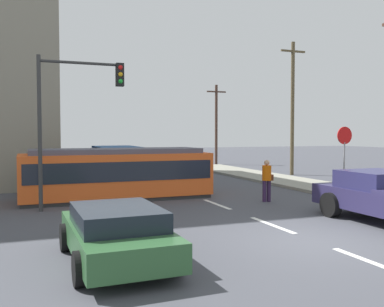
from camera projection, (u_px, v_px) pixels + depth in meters
name	position (u px, v px, depth m)	size (l,w,h in m)	color
ground_plane	(182.00, 191.00, 20.11)	(120.00, 120.00, 0.00)	#43454D
sidewalk_curb_right	(357.00, 194.00, 18.80)	(3.20, 36.00, 0.14)	gray
lane_stripe_0	(374.00, 263.00, 8.92)	(0.16, 2.40, 0.01)	silver
lane_stripe_1	(272.00, 225.00, 12.65)	(0.16, 2.40, 0.01)	silver
lane_stripe_2	(217.00, 204.00, 16.38)	(0.16, 2.40, 0.01)	silver
lane_stripe_3	(154.00, 181.00, 24.60)	(0.16, 2.40, 0.01)	silver
lane_stripe_4	(131.00, 172.00, 30.20)	(0.16, 2.40, 0.01)	silver
streetcar_tram	(117.00, 173.00, 17.77)	(7.71, 2.61, 2.10)	orange
city_bus	(119.00, 161.00, 25.59)	(2.61, 5.81, 1.94)	#22508F
pedestrian_crossing	(267.00, 178.00, 17.01)	(0.50, 0.36, 1.67)	#331F42
parked_sedan_near	(116.00, 233.00, 8.98)	(2.11, 4.17, 1.19)	#305E33
parked_sedan_mid	(53.00, 177.00, 20.65)	(1.95, 4.44, 1.19)	black
parked_sedan_far	(55.00, 168.00, 26.00)	(1.97, 4.56, 1.19)	navy
stop_sign	(344.00, 146.00, 18.52)	(0.76, 0.07, 2.88)	gray
traffic_light_mast	(73.00, 103.00, 15.09)	(3.01, 0.33, 5.42)	#333333
utility_pole_mid	(292.00, 106.00, 28.03)	(1.80, 0.24, 8.71)	brown
utility_pole_far	(216.00, 123.00, 37.79)	(1.80, 0.24, 7.04)	#4B3329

